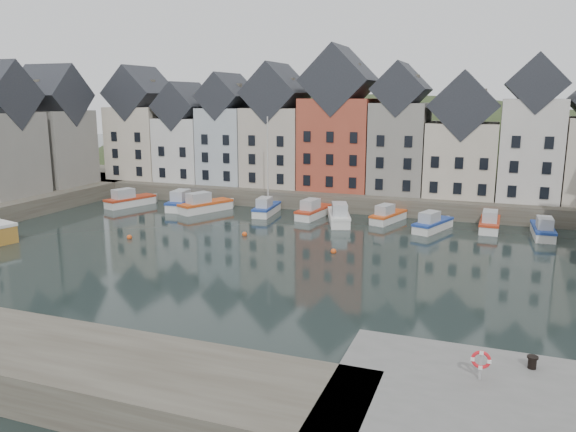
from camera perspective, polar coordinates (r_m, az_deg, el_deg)
The scene contains 18 objects.
ground at distance 47.28m, azimuth -4.06°, elevation -4.63°, with size 260.00×260.00×0.00m, color black.
far_quay at distance 74.71m, azimuth 5.43°, elevation 2.33°, with size 90.00×16.00×2.00m, color #474036.
hillside at distance 103.90m, azimuth 8.96°, elevation -5.75°, with size 153.60×70.40×64.00m.
far_terrace at distance 71.10m, azimuth 7.66°, elevation 8.18°, with size 72.37×8.16×17.78m.
left_terrace at distance 77.58m, azimuth -24.93°, elevation 7.49°, with size 7.65×17.00×15.69m.
mooring_buoys at distance 53.53m, azimuth -5.62°, elevation -2.50°, with size 20.50×5.50×0.50m.
boat_a at distance 73.33m, azimuth -15.86°, elevation 1.54°, with size 4.05×6.86×2.52m.
boat_b at distance 70.25m, azimuth -10.56°, elevation 1.38°, with size 2.90×7.08×2.64m.
boat_c at distance 67.93m, azimuth -8.50°, elevation 1.09°, with size 4.80×7.11×2.63m.
boat_d at distance 65.70m, azimuth -2.23°, elevation 0.81°, with size 2.42×6.16×11.50m.
boat_e at distance 64.08m, azimuth 2.56°, elevation 0.49°, with size 2.78×6.49×2.41m.
boat_f at distance 61.21m, azimuth 5.20°, elevation -0.04°, with size 4.19×7.09×2.60m.
boat_g at distance 62.63m, azimuth 10.08°, elevation -0.01°, with size 3.40×6.08×2.23m.
boat_h at distance 59.54m, azimuth 14.44°, elevation -0.81°, with size 3.78×6.25×2.29m.
boat_i at distance 61.61m, azimuth 19.81°, elevation -0.70°, with size 2.07×6.22×2.37m.
boat_j at distance 60.46m, azimuth 24.49°, elevation -1.33°, with size 2.11×6.11×2.32m.
mooring_bollard at distance 27.23m, azimuth 23.57°, elevation -13.41°, with size 0.48×0.48×0.56m.
life_ring_post at distance 25.25m, azimuth 19.01°, elevation -13.71°, with size 0.80×0.17×1.30m.
Camera 1 is at (18.80, -41.21, 13.56)m, focal length 35.00 mm.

